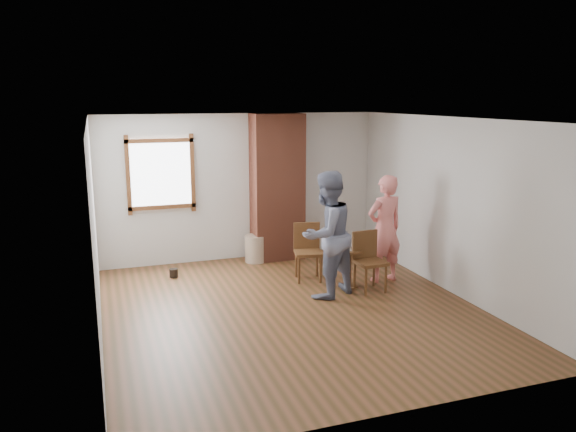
# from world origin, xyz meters

# --- Properties ---
(ground) EXTENTS (5.50, 5.50, 0.00)m
(ground) POSITION_xyz_m (0.00, 0.00, 0.00)
(ground) COLOR brown
(ground) RESTS_ON ground
(room_shell) EXTENTS (5.04, 5.52, 2.62)m
(room_shell) POSITION_xyz_m (-0.06, 0.61, 1.81)
(room_shell) COLOR silver
(room_shell) RESTS_ON ground
(brick_chimney) EXTENTS (0.90, 0.50, 2.60)m
(brick_chimney) POSITION_xyz_m (0.60, 2.50, 1.30)
(brick_chimney) COLOR brown
(brick_chimney) RESTS_ON ground
(stoneware_crock) EXTENTS (0.37, 0.37, 0.48)m
(stoneware_crock) POSITION_xyz_m (0.15, 2.40, 0.24)
(stoneware_crock) COLOR tan
(stoneware_crock) RESTS_ON ground
(dark_pot) EXTENTS (0.17, 0.17, 0.14)m
(dark_pot) POSITION_xyz_m (-1.35, 1.98, 0.07)
(dark_pot) COLOR black
(dark_pot) RESTS_ON ground
(dining_chair_left) EXTENTS (0.50, 0.50, 0.90)m
(dining_chair_left) POSITION_xyz_m (0.69, 1.21, 0.51)
(dining_chair_left) COLOR brown
(dining_chair_left) RESTS_ON ground
(dining_chair_right) EXTENTS (0.44, 0.44, 0.90)m
(dining_chair_right) POSITION_xyz_m (1.36, 0.41, 0.51)
(dining_chair_right) COLOR brown
(dining_chair_right) RESTS_ON ground
(side_table) EXTENTS (0.40, 0.40, 0.60)m
(side_table) POSITION_xyz_m (1.15, 0.61, 0.40)
(side_table) COLOR brown
(side_table) RESTS_ON ground
(cake_plate) EXTENTS (0.18, 0.18, 0.01)m
(cake_plate) POSITION_xyz_m (1.15, 0.61, 0.60)
(cake_plate) COLOR white
(cake_plate) RESTS_ON side_table
(cake_slice) EXTENTS (0.08, 0.07, 0.06)m
(cake_slice) POSITION_xyz_m (1.16, 0.61, 0.64)
(cake_slice) COLOR white
(cake_slice) RESTS_ON cake_plate
(man) EXTENTS (1.12, 1.02, 1.86)m
(man) POSITION_xyz_m (0.66, 0.37, 0.93)
(man) COLOR #141B38
(man) RESTS_ON ground
(person_pink) EXTENTS (0.67, 0.48, 1.70)m
(person_pink) POSITION_xyz_m (1.80, 0.72, 0.85)
(person_pink) COLOR #F8817C
(person_pink) RESTS_ON ground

